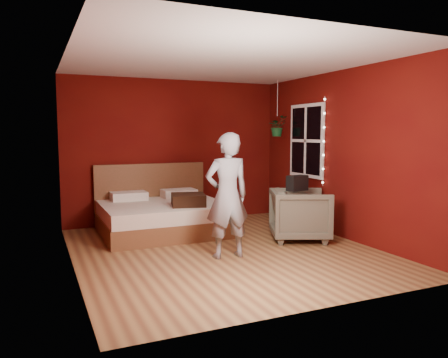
# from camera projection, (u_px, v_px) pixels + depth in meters

# --- Properties ---
(floor) EXTENTS (4.50, 4.50, 0.00)m
(floor) POSITION_uv_depth(u_px,v_px,m) (224.00, 250.00, 6.12)
(floor) COLOR olive
(floor) RESTS_ON ground
(room_walls) EXTENTS (4.04, 4.54, 2.62)m
(room_walls) POSITION_uv_depth(u_px,v_px,m) (224.00, 130.00, 5.94)
(room_walls) COLOR #560F09
(room_walls) RESTS_ON ground
(window) EXTENTS (0.05, 0.97, 1.27)m
(window) POSITION_uv_depth(u_px,v_px,m) (306.00, 141.00, 7.57)
(window) COLOR white
(window) RESTS_ON room_walls
(fairy_lights) EXTENTS (0.04, 0.04, 1.45)m
(fairy_lights) POSITION_uv_depth(u_px,v_px,m) (324.00, 141.00, 7.08)
(fairy_lights) COLOR silver
(fairy_lights) RESTS_ON room_walls
(bed) EXTENTS (1.98, 1.69, 1.09)m
(bed) POSITION_uv_depth(u_px,v_px,m) (162.00, 215.00, 7.21)
(bed) COLOR brown
(bed) RESTS_ON ground
(person) EXTENTS (0.61, 0.41, 1.64)m
(person) POSITION_uv_depth(u_px,v_px,m) (227.00, 196.00, 5.68)
(person) COLOR slate
(person) RESTS_ON ground
(armchair) EXTENTS (1.12, 1.11, 0.78)m
(armchair) POSITION_uv_depth(u_px,v_px,m) (300.00, 215.00, 6.67)
(armchair) COLOR #5B5647
(armchair) RESTS_ON ground
(handbag) EXTENTS (0.35, 0.23, 0.23)m
(handbag) POSITION_uv_depth(u_px,v_px,m) (297.00, 183.00, 6.45)
(handbag) COLOR black
(handbag) RESTS_ON armchair
(throw_pillow) EXTENTS (0.62, 0.62, 0.18)m
(throw_pillow) POSITION_uv_depth(u_px,v_px,m) (188.00, 200.00, 6.87)
(throw_pillow) COLOR #321C10
(throw_pillow) RESTS_ON bed
(hanging_plant) EXTENTS (0.40, 0.37, 1.03)m
(hanging_plant) POSITION_uv_depth(u_px,v_px,m) (277.00, 126.00, 8.04)
(hanging_plant) COLOR silver
(hanging_plant) RESTS_ON room_walls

